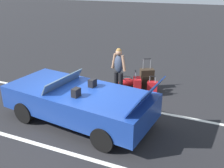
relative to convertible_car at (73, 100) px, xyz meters
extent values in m
plane|color=black|center=(-0.20, 0.02, -0.59)|extent=(80.00, 80.00, 0.00)
cube|color=silver|center=(-0.20, -1.29, -0.59)|extent=(18.00, 0.12, 0.01)
cube|color=silver|center=(-0.20, 1.41, -0.59)|extent=(18.00, 0.12, 0.01)
cube|color=navy|center=(-0.20, 0.02, 0.03)|extent=(4.28, 2.23, 0.64)
cube|color=navy|center=(1.23, -0.15, -0.08)|extent=(1.50, 1.82, 0.38)
cube|color=slate|center=(0.31, -0.04, 0.50)|extent=(0.36, 1.56, 0.31)
cube|color=black|center=(-0.36, 0.41, 0.46)|extent=(0.18, 0.24, 0.22)
cube|color=black|center=(-0.44, -0.32, 0.46)|extent=(0.18, 0.24, 0.22)
cube|color=navy|center=(-2.13, 0.25, 0.63)|extent=(0.56, 1.53, 0.55)
cylinder|color=black|center=(1.16, 0.68, -0.29)|extent=(0.62, 0.29, 0.60)
cylinder|color=black|center=(0.97, -0.93, -0.29)|extent=(0.62, 0.29, 0.60)
cylinder|color=black|center=(-1.36, 0.98, -0.29)|extent=(0.62, 0.29, 0.60)
cylinder|color=black|center=(-1.55, -0.63, -0.29)|extent=(0.62, 0.29, 0.60)
cube|color=#2D2319|center=(-1.29, -2.91, -0.22)|extent=(0.56, 0.48, 0.74)
cube|color=black|center=(-1.36, -2.78, -0.28)|extent=(0.34, 0.21, 0.41)
cylinder|color=gray|center=(-1.37, -3.04, 0.33)|extent=(0.03, 0.03, 0.36)
cylinder|color=gray|center=(-1.14, -2.91, 0.33)|extent=(0.03, 0.03, 0.36)
cylinder|color=black|center=(-1.25, -2.97, 0.51)|extent=(0.24, 0.15, 0.03)
sphere|color=black|center=(-1.38, -3.08, -0.57)|extent=(0.04, 0.04, 0.04)
sphere|color=black|center=(-1.09, -2.91, -0.57)|extent=(0.04, 0.04, 0.04)
cube|color=red|center=(-1.15, -2.22, -0.28)|extent=(0.37, 0.46, 0.62)
cube|color=maroon|center=(-1.27, -2.27, -0.33)|extent=(0.14, 0.30, 0.34)
cylinder|color=gray|center=(-1.04, -2.30, 0.15)|extent=(0.03, 0.03, 0.24)
cylinder|color=gray|center=(-1.13, -2.09, 0.15)|extent=(0.03, 0.03, 0.24)
cylinder|color=black|center=(-1.08, -2.20, 0.27)|extent=(0.11, 0.21, 0.03)
sphere|color=black|center=(-1.01, -2.32, -0.57)|extent=(0.04, 0.04, 0.04)
sphere|color=black|center=(-1.12, -2.06, -0.57)|extent=(0.04, 0.04, 0.04)
cube|color=red|center=(-1.63, -2.41, -0.34)|extent=(0.37, 0.25, 0.50)
cylinder|color=gray|center=(-1.55, -2.34, 0.01)|extent=(0.02, 0.02, 0.21)
cylinder|color=gray|center=(-1.73, -2.37, 0.01)|extent=(0.02, 0.02, 0.21)
cylinder|color=black|center=(-1.64, -2.35, 0.12)|extent=(0.19, 0.06, 0.03)
sphere|color=black|center=(-1.52, -2.31, -0.57)|extent=(0.04, 0.04, 0.04)
sphere|color=black|center=(-1.76, -2.35, -0.57)|extent=(0.04, 0.04, 0.04)
ellipsoid|color=red|center=(-0.56, -2.82, -0.44)|extent=(0.70, 0.61, 0.30)
torus|color=black|center=(-0.56, -2.82, -0.26)|extent=(0.52, 0.52, 0.02)
cylinder|color=black|center=(-0.66, -1.94, -0.18)|extent=(0.19, 0.19, 0.82)
cylinder|color=black|center=(-0.47, -2.00, -0.18)|extent=(0.19, 0.19, 0.82)
ellipsoid|color=#2D384C|center=(-0.57, -1.97, 0.53)|extent=(0.37, 0.30, 0.60)
sphere|color=#A37556|center=(-0.57, -1.97, 0.92)|extent=(0.21, 0.21, 0.21)
sphere|color=olive|center=(-0.57, -1.97, 0.97)|extent=(0.18, 0.18, 0.18)
cylinder|color=#A37556|center=(-0.76, -1.91, 0.59)|extent=(0.21, 0.14, 0.53)
cylinder|color=#A37556|center=(-0.37, -2.03, 0.59)|extent=(0.21, 0.14, 0.53)
camera|label=1|loc=(-3.45, 5.38, 3.08)|focal=40.49mm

